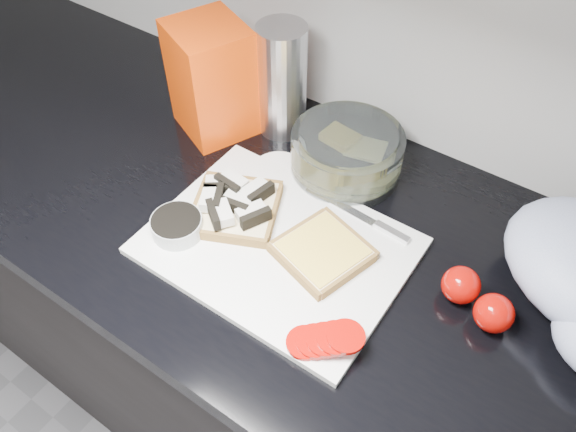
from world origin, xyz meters
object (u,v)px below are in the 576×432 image
(cutting_board, at_px, (277,246))
(bread_bag, at_px, (212,80))
(steel_canister, at_px, (282,81))
(glass_bowl, at_px, (347,154))

(cutting_board, distance_m, bread_bag, 0.35)
(cutting_board, relative_size, steel_canister, 1.86)
(glass_bowl, xyz_separation_m, steel_canister, (-0.16, 0.04, 0.07))
(bread_bag, height_order, steel_canister, steel_canister)
(cutting_board, xyz_separation_m, glass_bowl, (-0.00, 0.22, 0.03))
(glass_bowl, bearing_deg, bread_bag, -173.59)
(cutting_board, bearing_deg, steel_canister, 123.31)
(glass_bowl, xyz_separation_m, bread_bag, (-0.27, -0.03, 0.07))
(bread_bag, bearing_deg, steel_canister, 55.06)
(cutting_board, bearing_deg, bread_bag, 146.11)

